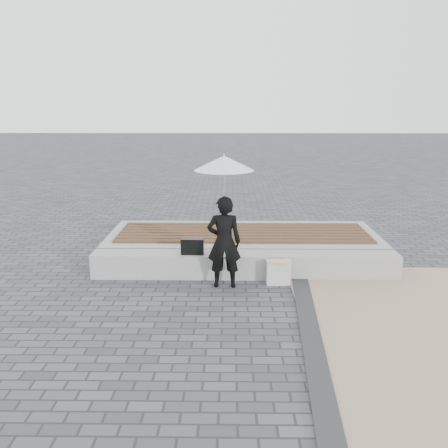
# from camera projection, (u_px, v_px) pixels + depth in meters

# --- Properties ---
(ground) EXTENTS (80.00, 80.00, 0.00)m
(ground) POSITION_uv_depth(u_px,v_px,m) (248.00, 317.00, 6.55)
(ground) COLOR #4C4C51
(ground) RESTS_ON ground
(edging_band) EXTENTS (0.61, 5.20, 0.04)m
(edging_band) POSITION_uv_depth(u_px,v_px,m) (310.00, 333.00, 6.05)
(edging_band) COLOR #2E2E31
(edging_band) RESTS_ON ground
(seating_ledge) EXTENTS (5.00, 0.45, 0.40)m
(seating_ledge) POSITION_uv_depth(u_px,v_px,m) (245.00, 264.00, 8.05)
(seating_ledge) COLOR #A6A7A2
(seating_ledge) RESTS_ON ground
(timber_platform) EXTENTS (5.00, 2.00, 0.40)m
(timber_platform) POSITION_uv_depth(u_px,v_px,m) (243.00, 244.00, 9.22)
(timber_platform) COLOR #A2A39D
(timber_platform) RESTS_ON ground
(timber_decking) EXTENTS (4.60, 1.40, 0.04)m
(timber_decking) POSITION_uv_depth(u_px,v_px,m) (243.00, 233.00, 9.16)
(timber_decking) COLOR brown
(timber_decking) RESTS_ON timber_platform
(woman) EXTENTS (0.53, 0.36, 1.43)m
(woman) POSITION_uv_depth(u_px,v_px,m) (224.00, 242.00, 7.47)
(woman) COLOR black
(woman) RESTS_ON ground
(parasol) EXTENTS (0.88, 0.88, 1.13)m
(parasol) POSITION_uv_depth(u_px,v_px,m) (224.00, 163.00, 7.18)
(parasol) COLOR silver
(parasol) RESTS_ON ground
(handbag) EXTENTS (0.37, 0.15, 0.26)m
(handbag) POSITION_uv_depth(u_px,v_px,m) (192.00, 246.00, 7.89)
(handbag) COLOR black
(handbag) RESTS_ON seating_ledge
(canvas_tote) EXTENTS (0.38, 0.17, 0.39)m
(canvas_tote) POSITION_uv_depth(u_px,v_px,m) (278.00, 272.00, 7.68)
(canvas_tote) COLOR beige
(canvas_tote) RESTS_ON ground
(magazine) EXTENTS (0.28, 0.23, 0.01)m
(magazine) POSITION_uv_depth(u_px,v_px,m) (279.00, 261.00, 7.59)
(magazine) COLOR #FE435F
(magazine) RESTS_ON canvas_tote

